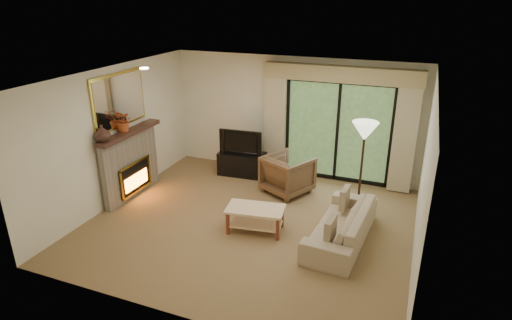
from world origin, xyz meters
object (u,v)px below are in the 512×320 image
at_px(media_console, 242,164).
at_px(armchair, 288,174).
at_px(coffee_table, 255,219).
at_px(sofa, 341,225).

height_order(media_console, armchair, armchair).
relative_size(media_console, coffee_table, 1.06).
distance_m(armchair, sofa, 1.98).
distance_m(armchair, coffee_table, 1.66).
distance_m(media_console, coffee_table, 2.45).
bearing_deg(media_console, sofa, -40.67).
bearing_deg(coffee_table, armchair, 79.83).
height_order(armchair, sofa, armchair).
height_order(armchair, coffee_table, armchair).
bearing_deg(media_console, coffee_table, -65.62).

